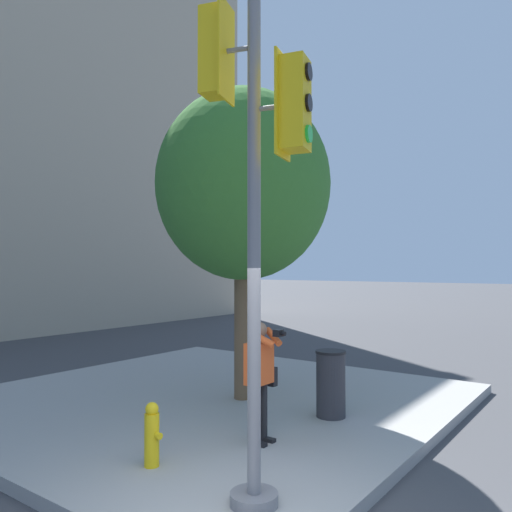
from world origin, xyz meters
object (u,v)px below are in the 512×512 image
Objects in this scene: person_photographer at (261,370)px; street_tree at (243,186)px; trash_bin at (331,383)px; traffic_signal_pole at (254,168)px; fire_hydrant at (152,435)px.

street_tree is (1.63, 1.56, 2.86)m from person_photographer.
street_tree is 5.39× the size of trash_bin.
person_photographer is at bearing 172.01° from trash_bin.
street_tree is 3.75m from trash_bin.
traffic_signal_pole is at bearing -140.63° from street_tree.
street_tree is 4.70m from fire_hydrant.
traffic_signal_pole is 0.98× the size of street_tree.
street_tree is at bearing 88.33° from trash_bin.
person_photographer is (1.47, 0.98, -2.38)m from traffic_signal_pole.
street_tree is 7.43× the size of fire_hydrant.
person_photographer is 1.56× the size of trash_bin.
fire_hydrant is at bearing 165.39° from trash_bin.
traffic_signal_pole is 3.34m from fire_hydrant.
traffic_signal_pole is at bearing -166.02° from trash_bin.
traffic_signal_pole is 2.96m from person_photographer.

